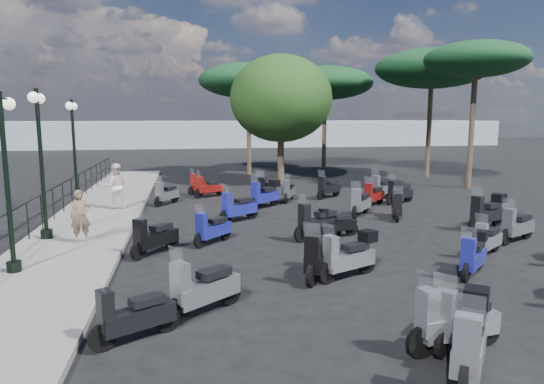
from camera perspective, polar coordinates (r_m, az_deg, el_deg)
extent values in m
plane|color=black|center=(14.79, 2.88, -5.55)|extent=(120.00, 120.00, 0.00)
cube|color=slate|center=(17.66, -20.51, -3.46)|extent=(3.00, 30.00, 0.15)
cylinder|color=black|center=(14.44, -28.35, -4.15)|extent=(0.04, 0.04, 1.10)
cylinder|color=black|center=(15.71, -26.79, -3.04)|extent=(0.04, 0.04, 1.10)
cylinder|color=black|center=(17.00, -25.48, -2.10)|extent=(0.04, 0.04, 1.10)
cylinder|color=black|center=(18.30, -24.34, -1.28)|extent=(0.04, 0.04, 1.10)
cylinder|color=black|center=(19.61, -23.36, -0.58)|extent=(0.04, 0.04, 1.10)
cylinder|color=black|center=(20.92, -22.51, 0.04)|extent=(0.04, 0.04, 1.10)
cylinder|color=black|center=(22.25, -21.75, 0.58)|extent=(0.04, 0.04, 1.10)
cylinder|color=black|center=(23.57, -21.08, 1.06)|extent=(0.04, 0.04, 1.10)
cylinder|color=black|center=(24.91, -20.48, 1.50)|extent=(0.04, 0.04, 1.10)
cylinder|color=black|center=(26.24, -19.95, 1.88)|extent=(0.04, 0.04, 1.10)
cylinder|color=black|center=(27.58, -19.46, 2.23)|extent=(0.04, 0.04, 1.10)
cylinder|color=black|center=(28.92, -19.02, 2.55)|extent=(0.04, 0.04, 1.10)
cylinder|color=black|center=(30.27, -18.62, 2.84)|extent=(0.04, 0.04, 1.10)
cube|color=black|center=(17.56, -25.00, 0.02)|extent=(0.04, 26.00, 0.04)
cube|color=black|center=(17.65, -24.89, -1.67)|extent=(0.04, 26.00, 0.04)
cylinder|color=black|center=(12.77, -28.07, -7.73)|extent=(0.33, 0.33, 0.25)
cylinder|color=black|center=(12.39, -28.72, 0.82)|extent=(0.11, 0.11, 4.09)
cylinder|color=black|center=(12.30, -29.40, 9.57)|extent=(0.09, 0.92, 0.04)
sphere|color=white|center=(12.72, -28.57, 9.11)|extent=(0.29, 0.29, 0.29)
cylinder|color=black|center=(15.72, -24.98, -4.48)|extent=(0.35, 0.35, 0.26)
cylinder|color=black|center=(15.40, -25.48, 2.89)|extent=(0.12, 0.12, 4.32)
cylinder|color=black|center=(15.35, -25.99, 10.33)|extent=(0.15, 0.97, 0.04)
sphere|color=white|center=(15.82, -25.68, 9.89)|extent=(0.30, 0.30, 0.30)
sphere|color=white|center=(14.86, -26.27, 9.96)|extent=(0.30, 0.30, 0.30)
cylinder|color=black|center=(20.35, -21.88, -1.37)|extent=(0.33, 0.33, 0.25)
cylinder|color=black|center=(20.11, -22.20, 4.13)|extent=(0.11, 0.11, 4.17)
cylinder|color=black|center=(20.06, -22.54, 9.62)|extent=(0.11, 0.94, 0.04)
sphere|color=white|center=(20.52, -22.32, 9.31)|extent=(0.29, 0.29, 0.29)
sphere|color=white|center=(19.59, -22.72, 9.34)|extent=(0.29, 0.29, 0.29)
imported|color=brown|center=(14.69, -21.59, -2.67)|extent=(0.63, 0.50, 1.51)
imported|color=silver|center=(19.59, -17.90, 0.67)|extent=(0.93, 0.77, 1.74)
cylinder|color=black|center=(8.46, -19.34, -15.90)|extent=(0.45, 0.31, 0.46)
cylinder|color=black|center=(8.86, -12.17, -14.40)|extent=(0.45, 0.31, 0.46)
cube|color=black|center=(8.60, -15.41, -14.05)|extent=(1.24, 0.89, 0.32)
cube|color=black|center=(8.56, -14.48, -12.20)|extent=(0.64, 0.53, 0.13)
cube|color=black|center=(8.31, -19.00, -13.06)|extent=(0.32, 0.35, 0.67)
plane|color=white|center=(8.15, -19.54, -10.32)|extent=(0.24, 0.35, 0.35)
cylinder|color=black|center=(9.06, -11.07, -13.61)|extent=(0.47, 0.41, 0.52)
cylinder|color=black|center=(9.84, -4.94, -11.60)|extent=(0.47, 0.41, 0.52)
cube|color=gray|center=(9.40, -7.64, -11.40)|extent=(1.33, 1.17, 0.37)
cube|color=black|center=(9.41, -6.82, -9.39)|extent=(0.71, 0.66, 0.15)
cube|color=gray|center=(8.93, -10.72, -10.52)|extent=(0.39, 0.40, 0.76)
plane|color=white|center=(8.74, -11.15, -7.60)|extent=(0.32, 0.38, 0.40)
cylinder|color=black|center=(13.09, -15.44, -6.71)|extent=(0.40, 0.43, 0.49)
cylinder|color=black|center=(13.91, -11.71, -5.63)|extent=(0.40, 0.43, 0.49)
cube|color=black|center=(13.48, -13.39, -5.36)|extent=(1.15, 1.22, 0.35)
cube|color=black|center=(13.53, -12.91, -4.04)|extent=(0.64, 0.66, 0.14)
cube|color=black|center=(13.02, -15.26, -4.64)|extent=(0.38, 0.37, 0.72)
plane|color=white|center=(12.89, -15.55, -2.70)|extent=(0.34, 0.32, 0.38)
cylinder|color=black|center=(16.76, -5.52, -2.96)|extent=(0.47, 0.37, 0.50)
cylinder|color=black|center=(17.56, -2.37, -2.37)|extent=(0.47, 0.37, 0.50)
cube|color=#1E2294|center=(17.15, -3.78, -2.02)|extent=(1.31, 1.07, 0.36)
cube|color=black|center=(17.21, -3.35, -0.99)|extent=(0.69, 0.62, 0.15)
cube|color=#1E2294|center=(16.72, -5.32, -1.31)|extent=(0.37, 0.39, 0.73)
plane|color=white|center=(16.60, -5.51, 0.26)|extent=(0.30, 0.37, 0.39)
cylinder|color=black|center=(20.36, -13.21, -1.08)|extent=(0.34, 0.43, 0.46)
cylinder|color=black|center=(21.27, -11.34, -0.59)|extent=(0.34, 0.43, 0.46)
cube|color=gray|center=(20.82, -12.20, -0.34)|extent=(0.97, 1.21, 0.33)
cube|color=black|center=(20.91, -11.96, 0.45)|extent=(0.56, 0.64, 0.13)
cube|color=gray|center=(20.35, -13.13, 0.18)|extent=(0.36, 0.34, 0.67)
plane|color=white|center=(20.25, -13.27, 1.36)|extent=(0.34, 0.27, 0.36)
cylinder|color=black|center=(22.97, -9.35, 0.17)|extent=(0.45, 0.29, 0.46)
cylinder|color=black|center=(23.50, -6.87, 0.42)|extent=(0.45, 0.29, 0.46)
cube|color=maroon|center=(23.22, -8.00, 0.72)|extent=(1.25, 0.84, 0.32)
cube|color=black|center=(23.26, -7.67, 1.41)|extent=(0.64, 0.51, 0.13)
cube|color=maroon|center=(22.94, -9.20, 1.26)|extent=(0.31, 0.35, 0.67)
plane|color=white|center=(22.86, -9.36, 2.31)|extent=(0.23, 0.36, 0.35)
cylinder|color=black|center=(8.27, 19.33, -16.39)|extent=(0.42, 0.41, 0.49)
cylinder|color=black|center=(9.35, 21.61, -13.49)|extent=(0.42, 0.41, 0.49)
cube|color=#51545A|center=(8.78, 20.71, -13.64)|extent=(1.19, 1.16, 0.34)
cube|color=black|center=(8.83, 21.13, -11.56)|extent=(0.65, 0.64, 0.14)
cube|color=#51545A|center=(8.16, 19.68, -13.21)|extent=(0.37, 0.37, 0.71)
plane|color=white|center=(7.95, 19.72, -10.32)|extent=(0.32, 0.33, 0.38)
cylinder|color=black|center=(10.78, 4.64, -9.74)|extent=(0.36, 0.49, 0.51)
cylinder|color=black|center=(11.96, 6.50, -7.87)|extent=(0.36, 0.49, 0.51)
cube|color=black|center=(11.36, 5.71, -7.75)|extent=(1.05, 1.38, 0.36)
cube|color=black|center=(11.45, 5.99, -6.06)|extent=(0.61, 0.72, 0.15)
cube|color=black|center=(10.71, 4.81, -7.10)|extent=(0.40, 0.37, 0.75)
plane|color=white|center=(10.53, 4.74, -4.67)|extent=(0.39, 0.29, 0.40)
cube|color=black|center=(11.80, 6.59, -4.65)|extent=(0.48, 0.49, 0.28)
cylinder|color=black|center=(13.89, -8.47, -5.64)|extent=(0.38, 0.40, 0.46)
cylinder|color=black|center=(14.72, -5.47, -4.74)|extent=(0.38, 0.40, 0.46)
cube|color=#1E2294|center=(14.29, -6.81, -4.47)|extent=(1.09, 1.12, 0.32)
cube|color=black|center=(14.36, -6.41, -3.32)|extent=(0.60, 0.61, 0.13)
cube|color=#1E2294|center=(13.84, -8.30, -3.82)|extent=(0.35, 0.35, 0.67)
plane|color=white|center=(13.71, -8.50, -2.12)|extent=(0.31, 0.30, 0.35)
cylinder|color=black|center=(14.40, 3.53, -4.89)|extent=(0.52, 0.31, 0.52)
cylinder|color=black|center=(15.19, 7.50, -4.21)|extent=(0.52, 0.31, 0.52)
cube|color=black|center=(14.77, 5.74, -3.78)|extent=(1.45, 0.90, 0.37)
cube|color=black|center=(14.82, 6.32, -2.54)|extent=(0.73, 0.56, 0.15)
cube|color=black|center=(14.34, 3.83, -2.90)|extent=(0.35, 0.39, 0.76)
plane|color=white|center=(14.20, 3.64, -1.00)|extent=(0.24, 0.41, 0.40)
cylinder|color=black|center=(20.25, -1.42, -0.80)|extent=(0.34, 0.52, 0.53)
cylinder|color=black|center=(21.49, -0.31, -0.22)|extent=(0.34, 0.52, 0.53)
cube|color=black|center=(20.89, -0.81, 0.07)|extent=(0.98, 1.45, 0.38)
cube|color=black|center=(21.02, -0.65, 0.98)|extent=(0.59, 0.74, 0.15)
cube|color=black|center=(20.25, -1.35, 0.66)|extent=(0.41, 0.37, 0.77)
plane|color=white|center=(20.12, -1.41, 2.04)|extent=(0.41, 0.27, 0.41)
cylinder|color=black|center=(19.09, -2.11, -1.42)|extent=(0.45, 0.42, 0.51)
cylinder|color=black|center=(20.08, 0.27, -0.90)|extent=(0.45, 0.42, 0.51)
cube|color=#1E2294|center=(19.59, -0.79, -0.58)|extent=(1.28, 1.20, 0.36)
cube|color=black|center=(19.68, -0.46, 0.35)|extent=(0.69, 0.67, 0.15)
cube|color=#1E2294|center=(19.07, -1.95, 0.07)|extent=(0.39, 0.40, 0.75)
plane|color=white|center=(18.96, -2.08, 1.49)|extent=(0.34, 0.36, 0.40)
cube|color=black|center=(19.99, 0.30, 1.05)|extent=(0.50, 0.50, 0.28)
cylinder|color=black|center=(7.24, 21.63, -20.19)|extent=(0.41, 0.49, 0.53)
cylinder|color=black|center=(8.43, 22.58, -15.92)|extent=(0.41, 0.49, 0.53)
cube|color=#ACADB7|center=(7.79, 22.28, -16.40)|extent=(1.17, 1.38, 0.38)
cube|color=black|center=(7.84, 22.54, -13.77)|extent=(0.67, 0.73, 0.16)
cube|color=#ACADB7|center=(7.09, 21.95, -16.23)|extent=(0.41, 0.40, 0.78)
plane|color=white|center=(6.83, 22.15, -12.66)|extent=(0.39, 0.32, 0.41)
cube|color=black|center=(8.18, 22.90, -11.33)|extent=(0.51, 0.51, 0.29)
cylinder|color=black|center=(8.16, 17.13, -16.56)|extent=(0.51, 0.18, 0.50)
cylinder|color=black|center=(8.91, 23.91, -14.70)|extent=(0.51, 0.18, 0.50)
cube|color=#ACADB7|center=(8.48, 21.04, -14.38)|extent=(1.40, 0.57, 0.36)
cube|color=black|center=(8.48, 22.10, -12.30)|extent=(0.67, 0.41, 0.15)
cube|color=#ACADB7|center=(8.02, 17.79, -13.31)|extent=(0.28, 0.35, 0.73)
plane|color=white|center=(7.82, 17.58, -10.19)|extent=(0.15, 0.41, 0.39)
cylinder|color=black|center=(10.99, 6.53, -9.45)|extent=(0.49, 0.31, 0.50)
cylinder|color=black|center=(11.82, 11.05, -8.23)|extent=(0.49, 0.31, 0.50)
cube|color=#ACADB7|center=(11.38, 9.09, -7.88)|extent=(1.36, 0.90, 0.35)
cube|color=black|center=(11.42, 9.75, -6.33)|extent=(0.69, 0.55, 0.14)
cube|color=#ACADB7|center=(10.91, 6.90, -6.99)|extent=(0.34, 0.38, 0.72)
plane|color=white|center=(10.75, 6.70, -4.67)|extent=(0.24, 0.39, 0.38)
cube|color=black|center=(11.66, 11.22, -5.10)|extent=(0.46, 0.45, 0.27)
cylinder|color=black|center=(14.82, 5.79, -4.71)|extent=(0.44, 0.17, 0.43)
cylinder|color=black|center=(15.33, 9.35, -4.32)|extent=(0.44, 0.17, 0.43)
cube|color=black|center=(15.05, 7.76, -3.91)|extent=(1.19, 0.53, 0.30)
cube|color=black|center=(15.07, 8.28, -2.93)|extent=(0.58, 0.37, 0.12)
cube|color=black|center=(14.76, 6.06, -3.14)|extent=(0.25, 0.30, 0.62)
plane|color=white|center=(14.66, 5.91, -1.63)|extent=(0.14, 0.34, 0.33)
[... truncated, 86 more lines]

